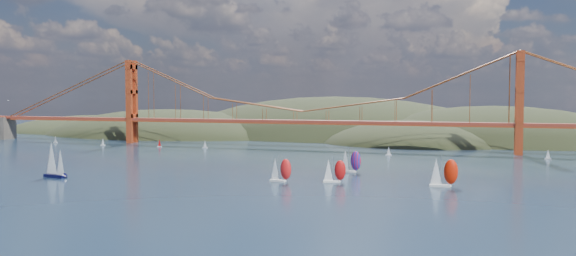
# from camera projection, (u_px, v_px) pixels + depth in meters

# --- Properties ---
(ground) EXTENTS (1200.00, 1200.00, 0.00)m
(ground) POSITION_uv_depth(u_px,v_px,m) (124.00, 199.00, 167.13)
(ground) COLOR black
(ground) RESTS_ON ground
(headlands) EXTENTS (725.00, 225.00, 96.00)m
(headlands) POSITION_uv_depth(u_px,v_px,m) (400.00, 155.00, 416.41)
(headlands) COLOR black
(headlands) RESTS_ON ground
(bridge) EXTENTS (552.00, 12.00, 55.00)m
(bridge) POSITION_uv_depth(u_px,v_px,m) (301.00, 94.00, 336.09)
(bridge) COLOR maroon
(bridge) RESTS_ON ground
(sloop_navy) EXTENTS (10.09, 6.12, 15.24)m
(sloop_navy) POSITION_uv_depth(u_px,v_px,m) (54.00, 160.00, 212.86)
(sloop_navy) COLOR black
(sloop_navy) RESTS_ON ground
(racer_0) EXTENTS (8.48, 3.96, 9.57)m
(racer_0) POSITION_uv_depth(u_px,v_px,m) (280.00, 169.00, 201.58)
(racer_0) COLOR white
(racer_0) RESTS_ON ground
(racer_1) EXTENTS (8.22, 4.59, 9.22)m
(racer_1) POSITION_uv_depth(u_px,v_px,m) (334.00, 171.00, 199.49)
(racer_1) COLOR white
(racer_1) RESTS_ON ground
(racer_2) EXTENTS (9.54, 4.31, 10.80)m
(racer_2) POSITION_uv_depth(u_px,v_px,m) (443.00, 172.00, 189.93)
(racer_2) COLOR silver
(racer_2) RESTS_ON ground
(racer_rwb) EXTENTS (8.88, 4.28, 10.00)m
(racer_rwb) POSITION_uv_depth(u_px,v_px,m) (350.00, 161.00, 226.66)
(racer_rwb) COLOR silver
(racer_rwb) RESTS_ON ground
(distant_boat_0) EXTENTS (3.00, 2.00, 4.70)m
(distant_boat_0) POSITION_uv_depth(u_px,v_px,m) (55.00, 139.00, 375.87)
(distant_boat_0) COLOR silver
(distant_boat_0) RESTS_ON ground
(distant_boat_1) EXTENTS (3.00, 2.00, 4.70)m
(distant_boat_1) POSITION_uv_depth(u_px,v_px,m) (103.00, 142.00, 354.26)
(distant_boat_1) COLOR silver
(distant_boat_1) RESTS_ON ground
(distant_boat_2) EXTENTS (3.00, 2.00, 4.70)m
(distant_boat_2) POSITION_uv_depth(u_px,v_px,m) (159.00, 143.00, 344.96)
(distant_boat_2) COLOR silver
(distant_boat_2) RESTS_ON ground
(distant_boat_3) EXTENTS (3.00, 2.00, 4.70)m
(distant_boat_3) POSITION_uv_depth(u_px,v_px,m) (205.00, 144.00, 335.99)
(distant_boat_3) COLOR silver
(distant_boat_3) RESTS_ON ground
(distant_boat_4) EXTENTS (3.00, 2.00, 4.70)m
(distant_boat_4) POSITION_uv_depth(u_px,v_px,m) (548.00, 154.00, 276.38)
(distant_boat_4) COLOR silver
(distant_boat_4) RESTS_ON ground
(distant_boat_8) EXTENTS (3.00, 2.00, 4.70)m
(distant_boat_8) POSITION_uv_depth(u_px,v_px,m) (389.00, 151.00, 293.65)
(distant_boat_8) COLOR silver
(distant_boat_8) RESTS_ON ground
(gull) EXTENTS (0.90, 0.25, 0.17)m
(gull) POSITION_uv_depth(u_px,v_px,m) (8.00, 100.00, 216.28)
(gull) COLOR white
(gull) RESTS_ON ground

